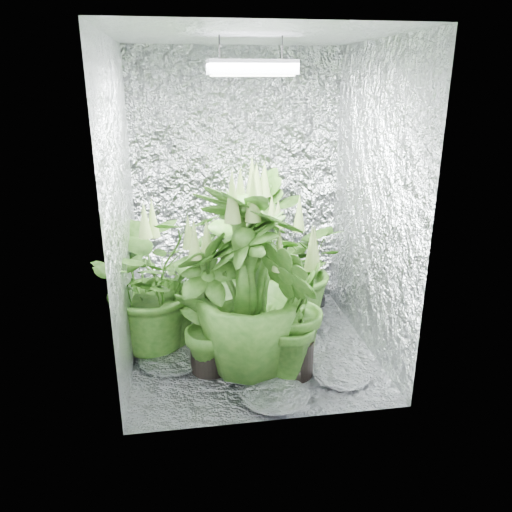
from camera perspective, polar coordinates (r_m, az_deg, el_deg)
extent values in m
plane|color=silver|center=(3.54, -0.47, -10.39)|extent=(1.60, 1.60, 0.00)
cube|color=silver|center=(3.94, -2.21, 8.31)|extent=(1.60, 0.02, 2.00)
cube|color=silver|center=(2.40, 2.23, 1.00)|extent=(1.60, 0.02, 2.00)
cube|color=silver|center=(3.15, -15.12, 4.82)|extent=(0.02, 1.60, 2.00)
cube|color=silver|center=(3.37, 13.16, 5.90)|extent=(0.02, 1.60, 2.00)
cube|color=silver|center=(3.08, -0.58, 23.93)|extent=(1.60, 1.60, 0.01)
cube|color=gray|center=(3.07, -0.57, 20.77)|extent=(0.50, 0.30, 0.08)
cube|color=white|center=(3.07, -0.56, 19.93)|extent=(0.46, 0.26, 0.01)
cylinder|color=black|center=(3.05, -4.20, 22.70)|extent=(0.01, 0.01, 0.13)
cylinder|color=black|center=(3.10, 2.99, 22.67)|extent=(0.01, 0.01, 0.13)
cylinder|color=black|center=(3.55, -11.12, -8.41)|extent=(0.27, 0.27, 0.24)
cylinder|color=#4B301C|center=(3.50, -11.23, -6.86)|extent=(0.25, 0.25, 0.03)
imported|color=#18400D|center=(3.39, -11.54, -2.66)|extent=(1.12, 1.12, 0.95)
cone|color=#689443|center=(3.26, -12.03, 4.17)|extent=(0.09, 0.09, 0.24)
cylinder|color=black|center=(3.66, -1.58, -7.30)|extent=(0.26, 0.26, 0.23)
cylinder|color=#4B301C|center=(3.61, -1.59, -5.89)|extent=(0.24, 0.24, 0.03)
imported|color=#18400D|center=(3.50, -1.64, -1.61)|extent=(0.69, 0.69, 0.95)
cone|color=#689443|center=(3.37, -1.71, 5.06)|extent=(0.08, 0.08, 0.23)
cylinder|color=black|center=(4.05, -0.68, -4.09)|extent=(0.32, 0.32, 0.29)
cylinder|color=#4B301C|center=(4.00, -0.69, -2.41)|extent=(0.30, 0.30, 0.03)
imported|color=#18400D|center=(3.89, -0.71, 1.90)|extent=(0.62, 0.62, 1.10)
cone|color=#689443|center=(3.77, -0.74, 8.92)|extent=(0.10, 0.10, 0.29)
cylinder|color=black|center=(3.23, -0.81, -10.76)|extent=(0.31, 0.31, 0.27)
cylinder|color=#4B301C|center=(3.17, -0.82, -8.86)|extent=(0.28, 0.28, 0.03)
imported|color=#18400D|center=(3.01, -0.85, -2.69)|extent=(0.94, 0.94, 1.19)
cone|color=#689443|center=(2.85, -0.90, 7.16)|extent=(0.10, 0.10, 0.27)
cylinder|color=black|center=(3.78, 3.49, -6.27)|extent=(0.28, 0.28, 0.25)
cylinder|color=#4B301C|center=(3.73, 3.52, -4.77)|extent=(0.25, 0.25, 0.03)
imported|color=#18400D|center=(3.63, 3.61, -1.17)|extent=(0.99, 0.99, 0.90)
cone|color=#689443|center=(3.52, 3.74, 4.84)|extent=(0.09, 0.09, 0.25)
cylinder|color=black|center=(3.25, -5.28, -11.13)|extent=(0.25, 0.25, 0.22)
cylinder|color=#4B301C|center=(3.20, -5.33, -9.66)|extent=(0.23, 0.23, 0.03)
imported|color=#18400D|center=(3.07, -5.50, -4.95)|extent=(0.69, 0.69, 0.94)
cone|color=#689443|center=(2.93, -5.76, 2.47)|extent=(0.08, 0.08, 0.22)
cylinder|color=black|center=(3.21, 4.15, -11.36)|extent=(0.27, 0.27, 0.24)
cylinder|color=#4B301C|center=(3.15, 4.20, -9.72)|extent=(0.25, 0.25, 0.03)
imported|color=#18400D|center=(3.05, 4.31, -5.78)|extent=(0.50, 0.50, 0.87)
cone|color=#689443|center=(2.90, 4.50, 0.98)|extent=(0.09, 0.09, 0.24)
cylinder|color=black|center=(4.17, 6.91, -5.04)|extent=(0.14, 0.14, 0.08)
cylinder|color=black|center=(4.11, 7.00, -2.99)|extent=(0.13, 0.13, 0.10)
cylinder|color=#4C4C51|center=(4.07, 6.35, -3.17)|extent=(0.14, 0.28, 0.30)
torus|color=#4C4C51|center=(4.07, 6.35, -3.17)|extent=(0.14, 0.29, 0.31)
cube|color=white|center=(3.11, 5.40, -8.67)|extent=(0.05, 0.03, 0.07)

